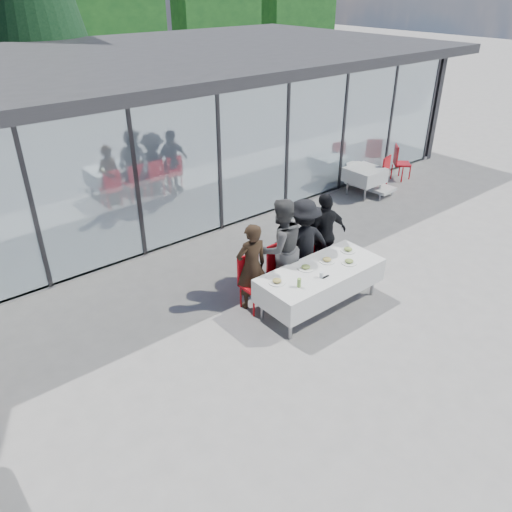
{
  "coord_description": "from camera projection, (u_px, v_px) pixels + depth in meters",
  "views": [
    {
      "loc": [
        -4.82,
        -4.42,
        5.05
      ],
      "look_at": [
        -0.25,
        1.2,
        0.99
      ],
      "focal_mm": 35.0,
      "sensor_mm": 36.0,
      "label": 1
    }
  ],
  "objects": [
    {
      "name": "ground",
      "position": [
        314.0,
        332.0,
        8.11
      ],
      "size": [
        90.0,
        90.0,
        0.0
      ],
      "primitive_type": "plane",
      "color": "gray",
      "rests_on": "ground"
    },
    {
      "name": "pavilion",
      "position": [
        160.0,
        98.0,
        13.69
      ],
      "size": [
        14.8,
        8.8,
        3.44
      ],
      "color": "gray",
      "rests_on": "ground"
    },
    {
      "name": "dining_table",
      "position": [
        320.0,
        280.0,
        8.5
      ],
      "size": [
        2.26,
        0.96,
        0.75
      ],
      "color": "silver",
      "rests_on": "ground"
    },
    {
      "name": "diner_a",
      "position": [
        252.0,
        266.0,
        8.4
      ],
      "size": [
        0.66,
        0.66,
        1.57
      ],
      "primitive_type": "imported",
      "rotation": [
        0.0,
        0.0,
        2.98
      ],
      "color": "black",
      "rests_on": "ground"
    },
    {
      "name": "diner_chair_a",
      "position": [
        252.0,
        279.0,
        8.52
      ],
      "size": [
        0.44,
        0.44,
        0.97
      ],
      "color": "#B50C12",
      "rests_on": "ground"
    },
    {
      "name": "diner_b",
      "position": [
        280.0,
        248.0,
        8.7
      ],
      "size": [
        1.03,
        1.03,
        1.83
      ],
      "primitive_type": "imported",
      "rotation": [
        0.0,
        0.0,
        2.98
      ],
      "color": "#494949",
      "rests_on": "ground"
    },
    {
      "name": "diner_chair_b",
      "position": [
        280.0,
        267.0,
        8.87
      ],
      "size": [
        0.44,
        0.44,
        0.97
      ],
      "color": "#B50C12",
      "rests_on": "ground"
    },
    {
      "name": "diner_c",
      "position": [
        303.0,
        243.0,
        9.04
      ],
      "size": [
        1.34,
        1.34,
        1.67
      ],
      "primitive_type": "imported",
      "rotation": [
        0.0,
        0.0,
        2.86
      ],
      "color": "black",
      "rests_on": "ground"
    },
    {
      "name": "diner_chair_c",
      "position": [
        303.0,
        258.0,
        9.18
      ],
      "size": [
        0.44,
        0.44,
        0.97
      ],
      "color": "#B50C12",
      "rests_on": "ground"
    },
    {
      "name": "diner_d",
      "position": [
        324.0,
        235.0,
        9.35
      ],
      "size": [
        1.12,
        1.12,
        1.65
      ],
      "primitive_type": "imported",
      "rotation": [
        0.0,
        0.0,
        2.98
      ],
      "color": "black",
      "rests_on": "ground"
    },
    {
      "name": "diner_chair_d",
      "position": [
        324.0,
        249.0,
        9.48
      ],
      "size": [
        0.44,
        0.44,
        0.97
      ],
      "color": "#B50C12",
      "rests_on": "ground"
    },
    {
      "name": "plate_a",
      "position": [
        277.0,
        281.0,
        8.01
      ],
      "size": [
        0.27,
        0.27,
        0.07
      ],
      "color": "silver",
      "rests_on": "dining_table"
    },
    {
      "name": "plate_b",
      "position": [
        306.0,
        267.0,
        8.4
      ],
      "size": [
        0.27,
        0.27,
        0.07
      ],
      "color": "silver",
      "rests_on": "dining_table"
    },
    {
      "name": "plate_c",
      "position": [
        327.0,
        260.0,
        8.62
      ],
      "size": [
        0.27,
        0.27,
        0.07
      ],
      "color": "silver",
      "rests_on": "dining_table"
    },
    {
      "name": "plate_d",
      "position": [
        348.0,
        250.0,
        8.94
      ],
      "size": [
        0.27,
        0.27,
        0.07
      ],
      "color": "silver",
      "rests_on": "dining_table"
    },
    {
      "name": "plate_extra",
      "position": [
        349.0,
        262.0,
        8.57
      ],
      "size": [
        0.27,
        0.27,
        0.07
      ],
      "color": "silver",
      "rests_on": "dining_table"
    },
    {
      "name": "juice_bottle",
      "position": [
        299.0,
        283.0,
        7.88
      ],
      "size": [
        0.06,
        0.06,
        0.15
      ],
      "primitive_type": "cylinder",
      "color": "#7AA745",
      "rests_on": "dining_table"
    },
    {
      "name": "drinking_glasses",
      "position": [
        321.0,
        275.0,
        8.14
      ],
      "size": [
        0.07,
        0.07,
        0.1
      ],
      "color": "silver",
      "rests_on": "dining_table"
    },
    {
      "name": "folded_eyeglasses",
      "position": [
        326.0,
        277.0,
        8.17
      ],
      "size": [
        0.14,
        0.03,
        0.01
      ],
      "primitive_type": "cube",
      "color": "black",
      "rests_on": "dining_table"
    },
    {
      "name": "spare_table_right",
      "position": [
        365.0,
        175.0,
        12.95
      ],
      "size": [
        0.86,
        0.86,
        0.74
      ],
      "color": "silver",
      "rests_on": "ground"
    },
    {
      "name": "spare_chair_a",
      "position": [
        399.0,
        161.0,
        14.01
      ],
      "size": [
        0.62,
        0.62,
        0.97
      ],
      "color": "#B50C12",
      "rests_on": "ground"
    },
    {
      "name": "spare_chair_b",
      "position": [
        382.0,
        172.0,
        13.21
      ],
      "size": [
        0.54,
        0.54,
        0.97
      ],
      "color": "#B50C12",
      "rests_on": "ground"
    },
    {
      "name": "lounger",
      "position": [
        365.0,
        181.0,
        13.4
      ],
      "size": [
        0.71,
        1.38,
        0.72
      ],
      "color": "silver",
      "rests_on": "ground"
    }
  ]
}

